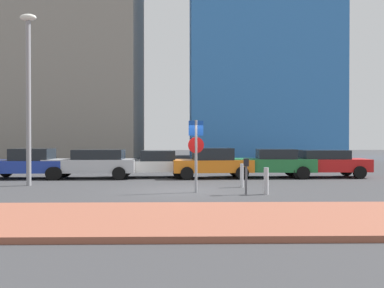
{
  "coord_description": "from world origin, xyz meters",
  "views": [
    {
      "loc": [
        0.12,
        -16.09,
        1.99
      ],
      "look_at": [
        0.5,
        3.01,
        1.76
      ],
      "focal_mm": 39.38,
      "sensor_mm": 36.0,
      "label": 1
    }
  ],
  "objects_px": {
    "parked_car_white": "(153,164)",
    "street_lamp": "(28,85)",
    "traffic_bollard_near": "(266,181)",
    "parked_car_silver": "(93,163)",
    "parked_car_orange": "(212,163)",
    "traffic_bollard_mid": "(242,175)",
    "parking_meter": "(246,171)",
    "parked_car_green": "(271,163)",
    "parking_sign_post": "(196,147)",
    "parked_car_blue": "(29,163)",
    "parked_car_red": "(324,163)"
  },
  "relations": [
    {
      "from": "parked_car_white",
      "to": "street_lamp",
      "type": "xyz_separation_m",
      "value": [
        -5.03,
        -3.71,
        3.56
      ]
    },
    {
      "from": "traffic_bollard_near",
      "to": "parked_car_white",
      "type": "bearing_deg",
      "value": 123.8
    },
    {
      "from": "parked_car_silver",
      "to": "parked_car_white",
      "type": "height_order",
      "value": "parked_car_silver"
    },
    {
      "from": "parked_car_orange",
      "to": "traffic_bollard_mid",
      "type": "xyz_separation_m",
      "value": [
        0.94,
        -4.12,
        -0.3
      ]
    },
    {
      "from": "parked_car_orange",
      "to": "parking_meter",
      "type": "relative_size",
      "value": 3.17
    },
    {
      "from": "parked_car_green",
      "to": "parking_sign_post",
      "type": "bearing_deg",
      "value": -123.85
    },
    {
      "from": "parked_car_blue",
      "to": "parked_car_green",
      "type": "relative_size",
      "value": 0.93
    },
    {
      "from": "parked_car_red",
      "to": "parking_meter",
      "type": "height_order",
      "value": "parked_car_red"
    },
    {
      "from": "parked_car_blue",
      "to": "traffic_bollard_mid",
      "type": "distance_m",
      "value": 10.91
    },
    {
      "from": "parked_car_orange",
      "to": "traffic_bollard_mid",
      "type": "height_order",
      "value": "parked_car_orange"
    },
    {
      "from": "parked_car_blue",
      "to": "parked_car_silver",
      "type": "distance_m",
      "value": 3.18
    },
    {
      "from": "parked_car_red",
      "to": "parking_meter",
      "type": "relative_size",
      "value": 3.45
    },
    {
      "from": "parked_car_blue",
      "to": "parked_car_white",
      "type": "height_order",
      "value": "parked_car_blue"
    },
    {
      "from": "parking_meter",
      "to": "parking_sign_post",
      "type": "bearing_deg",
      "value": 160.57
    },
    {
      "from": "parking_sign_post",
      "to": "parked_car_white",
      "type": "bearing_deg",
      "value": 108.29
    },
    {
      "from": "parked_car_orange",
      "to": "parked_car_silver",
      "type": "bearing_deg",
      "value": -179.32
    },
    {
      "from": "parked_car_white",
      "to": "parking_meter",
      "type": "height_order",
      "value": "parked_car_white"
    },
    {
      "from": "parked_car_orange",
      "to": "traffic_bollard_mid",
      "type": "bearing_deg",
      "value": -77.18
    },
    {
      "from": "street_lamp",
      "to": "parked_car_white",
      "type": "bearing_deg",
      "value": 36.46
    },
    {
      "from": "parked_car_white",
      "to": "parked_car_green",
      "type": "bearing_deg",
      "value": -1.19
    },
    {
      "from": "parking_sign_post",
      "to": "traffic_bollard_near",
      "type": "distance_m",
      "value": 2.84
    },
    {
      "from": "parked_car_white",
      "to": "parked_car_orange",
      "type": "bearing_deg",
      "value": -7.29
    },
    {
      "from": "parked_car_silver",
      "to": "traffic_bollard_near",
      "type": "xyz_separation_m",
      "value": [
        7.52,
        -6.3,
        -0.29
      ]
    },
    {
      "from": "parked_car_orange",
      "to": "parked_car_red",
      "type": "height_order",
      "value": "parked_car_orange"
    },
    {
      "from": "parked_car_silver",
      "to": "parking_meter",
      "type": "distance_m",
      "value": 9.28
    },
    {
      "from": "parked_car_silver",
      "to": "parked_car_green",
      "type": "distance_m",
      "value": 9.07
    },
    {
      "from": "parked_car_green",
      "to": "traffic_bollard_near",
      "type": "distance_m",
      "value": 6.82
    },
    {
      "from": "parking_sign_post",
      "to": "parked_car_red",
      "type": "bearing_deg",
      "value": 41.55
    },
    {
      "from": "parked_car_silver",
      "to": "parking_meter",
      "type": "bearing_deg",
      "value": -42.86
    },
    {
      "from": "parking_meter",
      "to": "traffic_bollard_near",
      "type": "bearing_deg",
      "value": 0.67
    },
    {
      "from": "parked_car_blue",
      "to": "parked_car_red",
      "type": "relative_size",
      "value": 0.96
    },
    {
      "from": "parked_car_silver",
      "to": "parked_car_white",
      "type": "relative_size",
      "value": 1.07
    },
    {
      "from": "parked_car_silver",
      "to": "parking_sign_post",
      "type": "distance_m",
      "value": 7.64
    },
    {
      "from": "parked_car_orange",
      "to": "parked_car_green",
      "type": "bearing_deg",
      "value": 4.91
    },
    {
      "from": "parked_car_orange",
      "to": "parking_meter",
      "type": "height_order",
      "value": "parked_car_orange"
    },
    {
      "from": "parked_car_white",
      "to": "traffic_bollard_mid",
      "type": "relative_size",
      "value": 4.33
    },
    {
      "from": "parked_car_red",
      "to": "street_lamp",
      "type": "xyz_separation_m",
      "value": [
        -13.86,
        -3.6,
        3.52
      ]
    },
    {
      "from": "parked_car_orange",
      "to": "parked_car_green",
      "type": "distance_m",
      "value": 3.05
    },
    {
      "from": "street_lamp",
      "to": "parked_car_red",
      "type": "bearing_deg",
      "value": 14.56
    },
    {
      "from": "parking_sign_post",
      "to": "parked_car_blue",
      "type": "bearing_deg",
      "value": 145.39
    },
    {
      "from": "parked_car_silver",
      "to": "traffic_bollard_near",
      "type": "bearing_deg",
      "value": -39.96
    },
    {
      "from": "street_lamp",
      "to": "parking_sign_post",
      "type": "bearing_deg",
      "value": -19.0
    },
    {
      "from": "parking_meter",
      "to": "traffic_bollard_mid",
      "type": "xyz_separation_m",
      "value": [
        0.16,
        2.26,
        -0.36
      ]
    },
    {
      "from": "parked_car_blue",
      "to": "parked_car_green",
      "type": "height_order",
      "value": "parked_car_blue"
    },
    {
      "from": "parked_car_silver",
      "to": "street_lamp",
      "type": "distance_m",
      "value": 5.19
    },
    {
      "from": "parked_car_red",
      "to": "parking_sign_post",
      "type": "distance_m",
      "value": 9.14
    },
    {
      "from": "parked_car_green",
      "to": "street_lamp",
      "type": "height_order",
      "value": "street_lamp"
    },
    {
      "from": "parked_car_green",
      "to": "traffic_bollard_mid",
      "type": "distance_m",
      "value": 4.87
    },
    {
      "from": "parked_car_white",
      "to": "parked_car_red",
      "type": "relative_size",
      "value": 0.94
    },
    {
      "from": "parked_car_silver",
      "to": "traffic_bollard_mid",
      "type": "height_order",
      "value": "parked_car_silver"
    }
  ]
}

